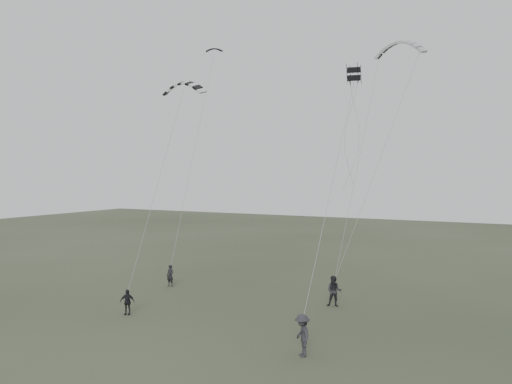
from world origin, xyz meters
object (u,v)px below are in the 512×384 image
at_px(kite_box, 354,74).
at_px(kite_pale_large, 399,42).
at_px(flyer_left, 170,276).
at_px(flyer_far, 302,335).
at_px(flyer_right, 334,291).
at_px(kite_striped, 184,83).
at_px(flyer_center, 127,302).
at_px(kite_dark_small, 214,49).

bearing_deg(kite_box, kite_pale_large, 69.44).
distance_m(flyer_left, kite_pale_large, 23.19).
relative_size(flyer_left, flyer_far, 0.82).
distance_m(flyer_right, flyer_far, 9.03).
height_order(kite_pale_large, kite_striped, kite_pale_large).
height_order(flyer_right, flyer_center, flyer_right).
xyz_separation_m(flyer_center, kite_dark_small, (-0.80, 11.00, 17.39)).
bearing_deg(kite_dark_small, kite_striped, -96.84).
bearing_deg(kite_striped, flyer_left, 137.94).
xyz_separation_m(flyer_left, kite_box, (14.57, -2.48, 13.07)).
relative_size(flyer_left, flyer_right, 0.83).
distance_m(flyer_center, kite_pale_large, 24.47).
relative_size(flyer_right, kite_box, 2.56).
xyz_separation_m(flyer_right, kite_pale_large, (2.86, 4.95, 16.32)).
relative_size(flyer_center, flyer_far, 0.78).
height_order(flyer_left, flyer_far, flyer_far).
xyz_separation_m(flyer_left, flyer_center, (2.31, -7.22, -0.05)).
bearing_deg(kite_pale_large, flyer_far, -87.36).
xyz_separation_m(flyer_center, kite_pale_large, (13.17, 12.32, 16.53)).
bearing_deg(kite_pale_large, kite_striped, -143.40).
relative_size(flyer_left, kite_pale_large, 0.46).
relative_size(flyer_right, flyer_center, 1.29).
distance_m(flyer_far, kite_box, 14.36).
bearing_deg(kite_dark_small, flyer_far, -62.64).
bearing_deg(kite_box, flyer_center, -172.56).
height_order(flyer_far, kite_striped, kite_striped).
relative_size(kite_dark_small, kite_striped, 0.43).
bearing_deg(flyer_center, flyer_right, 9.97).
distance_m(kite_pale_large, kite_box, 8.37).
height_order(kite_dark_small, kite_box, kite_dark_small).
relative_size(flyer_center, kite_striped, 0.49).
bearing_deg(flyer_center, flyer_left, 82.14).
bearing_deg(kite_box, kite_striped, 163.07).
relative_size(flyer_center, kite_dark_small, 1.14).
bearing_deg(flyer_center, kite_pale_large, 17.50).
relative_size(flyer_far, kite_box, 2.56).
bearing_deg(flyer_left, flyer_right, -1.04).
bearing_deg(flyer_far, kite_pale_large, 134.85).
xyz_separation_m(flyer_right, kite_box, (1.95, -2.64, 12.91)).
bearing_deg(flyer_far, flyer_center, -136.83).
xyz_separation_m(kite_striped, kite_box, (11.99, -0.68, -0.61)).
distance_m(flyer_far, kite_dark_small, 24.71).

